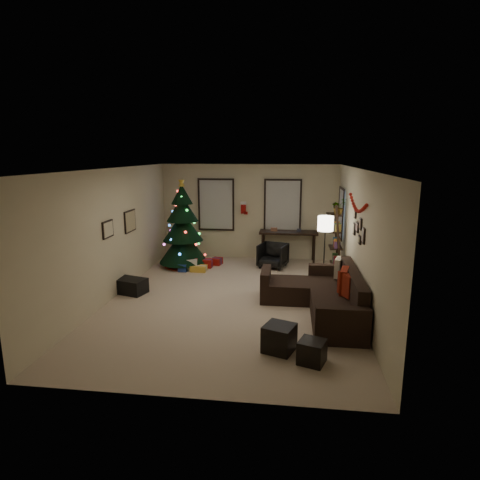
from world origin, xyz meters
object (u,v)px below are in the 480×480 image
object	(u,v)px
christmas_tree	(183,230)
sofa	(323,297)
desk_chair	(273,255)
desk	(288,235)
bookshelf	(336,242)

from	to	relation	value
christmas_tree	sofa	distance (m)	4.52
sofa	desk_chair	bearing A→B (deg)	110.60
christmas_tree	desk	bearing A→B (deg)	16.59
christmas_tree	desk	size ratio (longest dim) A/B	1.50
christmas_tree	desk_chair	distance (m)	2.50
desk	christmas_tree	bearing A→B (deg)	-163.41
sofa	desk	world-z (taller)	desk
desk	bookshelf	bearing A→B (deg)	-49.45
christmas_tree	bookshelf	xyz separation A→B (m)	(3.96, -0.53, -0.12)
desk_chair	desk	bearing A→B (deg)	75.13
bookshelf	desk	bearing A→B (deg)	130.55
bookshelf	sofa	bearing A→B (deg)	-101.50
sofa	bookshelf	xyz separation A→B (m)	(0.45, 2.23, 0.60)
sofa	desk_chair	xyz separation A→B (m)	(-1.11, 2.95, 0.05)
christmas_tree	bookshelf	distance (m)	4.00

